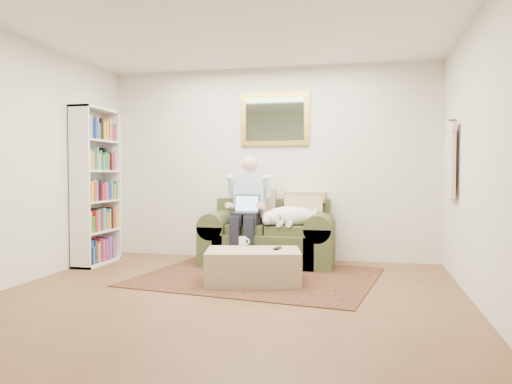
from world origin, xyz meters
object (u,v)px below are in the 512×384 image
(sofa, at_px, (269,242))
(coffee_mug, at_px, (243,241))
(laptop, at_px, (246,209))
(ottoman, at_px, (253,267))
(seated_man, at_px, (247,211))
(sleeping_dog, at_px, (291,216))
(bookshelf, at_px, (96,186))

(sofa, relative_size, coffee_mug, 16.51)
(laptop, height_order, ottoman, laptop)
(seated_man, height_order, sleeping_dog, seated_man)
(sleeping_dog, bearing_deg, sofa, 164.26)
(sofa, distance_m, ottoman, 1.13)
(seated_man, distance_m, coffee_mug, 0.77)
(laptop, height_order, coffee_mug, laptop)
(sleeping_dog, relative_size, ottoman, 0.69)
(sleeping_dog, xyz_separation_m, ottoman, (-0.24, -1.04, -0.45))
(sofa, height_order, sleeping_dog, sofa)
(sleeping_dog, distance_m, ottoman, 1.16)
(sleeping_dog, xyz_separation_m, bookshelf, (-2.47, -0.36, 0.37))
(ottoman, distance_m, coffee_mug, 0.39)
(laptop, xyz_separation_m, coffee_mug, (0.12, -0.64, -0.32))
(sleeping_dog, bearing_deg, coffee_mug, -118.71)
(sofa, bearing_deg, coffee_mug, -98.55)
(ottoman, bearing_deg, sleeping_dog, 76.83)
(ottoman, bearing_deg, sofa, 92.66)
(ottoman, height_order, bookshelf, bookshelf)
(seated_man, xyz_separation_m, ottoman, (0.30, -0.97, -0.52))
(laptop, height_order, sleeping_dog, laptop)
(coffee_mug, bearing_deg, bookshelf, 168.60)
(sofa, relative_size, ottoman, 1.68)
(bookshelf, bearing_deg, sofa, 11.65)
(sofa, relative_size, sleeping_dog, 2.43)
(laptop, relative_size, bookshelf, 0.16)
(laptop, relative_size, ottoman, 0.33)
(laptop, distance_m, bookshelf, 1.96)
(sofa, height_order, coffee_mug, sofa)
(laptop, distance_m, sleeping_dog, 0.57)
(sofa, bearing_deg, bookshelf, -168.35)
(laptop, bearing_deg, bookshelf, -173.11)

